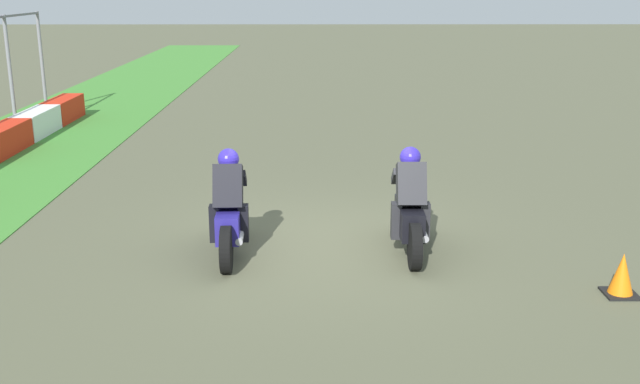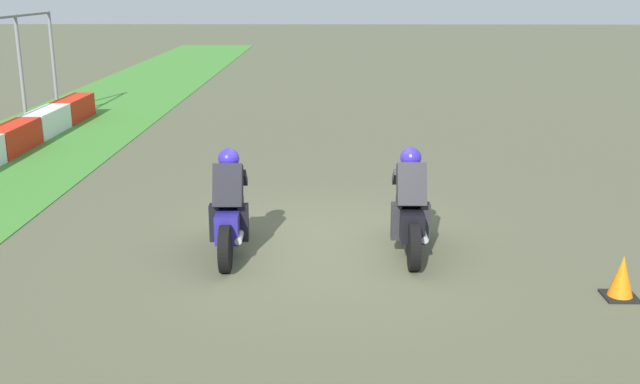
{
  "view_description": "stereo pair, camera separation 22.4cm",
  "coord_description": "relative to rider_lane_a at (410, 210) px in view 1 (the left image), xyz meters",
  "views": [
    {
      "loc": [
        -10.24,
        0.12,
        3.73
      ],
      "look_at": [
        -0.26,
        0.07,
        0.9
      ],
      "focal_mm": 41.56,
      "sensor_mm": 36.0,
      "label": 1
    },
    {
      "loc": [
        -10.24,
        -0.1,
        3.73
      ],
      "look_at": [
        -0.26,
        0.07,
        0.9
      ],
      "focal_mm": 41.56,
      "sensor_mm": 36.0,
      "label": 2
    }
  ],
  "objects": [
    {
      "name": "ground_plane",
      "position": [
        0.21,
        1.21,
        -0.62
      ],
      "size": [
        120.0,
        120.0,
        0.0
      ],
      "primitive_type": "plane",
      "color": "#54563F"
    },
    {
      "name": "rider_lane_a",
      "position": [
        0.0,
        0.0,
        0.0
      ],
      "size": [
        2.04,
        0.54,
        1.51
      ],
      "rotation": [
        0.0,
        0.0,
        -0.01
      ],
      "color": "black",
      "rests_on": "ground_plane"
    },
    {
      "name": "rider_lane_b",
      "position": [
        -0.1,
        2.55,
        0.0
      ],
      "size": [
        2.04,
        0.55,
        1.51
      ],
      "rotation": [
        0.0,
        0.0,
        0.04
      ],
      "color": "black",
      "rests_on": "ground_plane"
    },
    {
      "name": "traffic_cone",
      "position": [
        -1.57,
        -2.44,
        -0.37
      ],
      "size": [
        0.4,
        0.4,
        0.54
      ],
      "color": "black",
      "rests_on": "ground_plane"
    }
  ]
}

